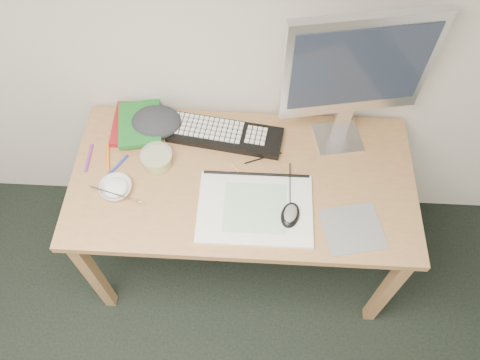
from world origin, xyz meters
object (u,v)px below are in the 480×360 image
object	(u,v)px
desk	(243,189)
sketchpad	(255,208)
rice_bowl	(116,189)
monitor	(357,71)
keyboard	(225,135)

from	to	relation	value
desk	sketchpad	bearing A→B (deg)	-68.39
sketchpad	rice_bowl	xyz separation A→B (m)	(-0.55, 0.05, 0.01)
sketchpad	rice_bowl	world-z (taller)	rice_bowl
monitor	keyboard	bearing A→B (deg)	171.17
keyboard	monitor	xyz separation A→B (m)	(0.48, 0.02, 0.38)
sketchpad	keyboard	distance (m)	0.38
desk	monitor	distance (m)	0.66
sketchpad	keyboard	xyz separation A→B (m)	(-0.14, 0.35, 0.01)
sketchpad	desk	bearing A→B (deg)	111.41
desk	rice_bowl	distance (m)	0.52
keyboard	monitor	size ratio (longest dim) A/B	0.77
sketchpad	monitor	world-z (taller)	monitor
sketchpad	monitor	distance (m)	0.64
rice_bowl	keyboard	bearing A→B (deg)	35.70
desk	sketchpad	world-z (taller)	sketchpad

